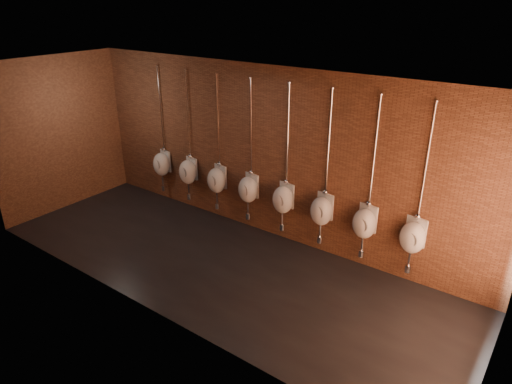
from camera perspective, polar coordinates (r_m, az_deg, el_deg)
ground at (r=7.98m, az=-4.76°, el=-9.10°), size 8.50×8.50×0.00m
room_shell at (r=7.10m, az=-5.30°, el=4.68°), size 8.54×3.04×3.22m
urinal_0 at (r=10.22m, az=-11.68°, el=3.51°), size 0.46×0.42×2.72m
urinal_1 at (r=9.67m, az=-8.48°, el=2.60°), size 0.46×0.42×2.72m
urinal_2 at (r=9.17m, az=-4.91°, el=1.57°), size 0.46×0.42×2.72m
urinal_3 at (r=8.71m, az=-0.96°, el=0.43°), size 0.46×0.42×2.72m
urinal_4 at (r=8.29m, az=3.42°, el=-0.84°), size 0.46×0.42×2.72m
urinal_5 at (r=7.94m, az=8.22°, el=-2.23°), size 0.46×0.42×2.72m
urinal_6 at (r=7.65m, az=13.44°, el=-3.71°), size 0.46×0.42×2.72m
urinal_7 at (r=7.43m, az=19.03°, el=-5.26°), size 0.46×0.42×2.72m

